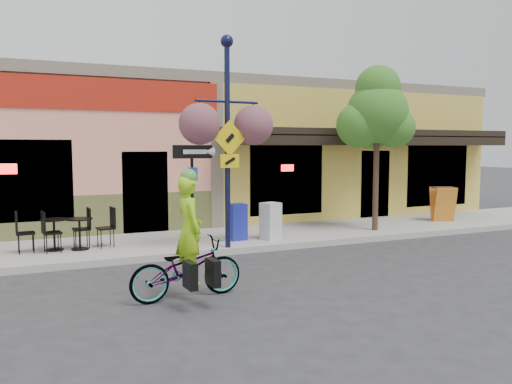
% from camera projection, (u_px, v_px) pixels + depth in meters
% --- Properties ---
extents(ground, '(90.00, 90.00, 0.00)m').
position_uv_depth(ground, '(307.00, 253.00, 11.40)').
color(ground, '#2D2D30').
rests_on(ground, ground).
extents(sidewalk, '(24.00, 3.00, 0.15)m').
position_uv_depth(sidewalk, '(270.00, 236.00, 13.23)').
color(sidewalk, '#9E9B93').
rests_on(sidewalk, ground).
extents(curb, '(24.00, 0.12, 0.15)m').
position_uv_depth(curb, '(296.00, 245.00, 11.90)').
color(curb, '#A8A59E').
rests_on(curb, ground).
extents(building, '(18.20, 8.20, 4.50)m').
position_uv_depth(building, '(206.00, 152.00, 18.06)').
color(building, '#F7967A').
rests_on(building, ground).
extents(bicycle, '(1.89, 0.78, 0.97)m').
position_uv_depth(bicycle, '(187.00, 269.00, 7.95)').
color(bicycle, maroon).
rests_on(bicycle, ground).
extents(cyclist_rider, '(0.46, 0.66, 1.72)m').
position_uv_depth(cyclist_rider, '(189.00, 245.00, 7.94)').
color(cyclist_rider, '#98D516').
rests_on(cyclist_rider, ground).
extents(lamp_post, '(1.55, 0.71, 4.73)m').
position_uv_depth(lamp_post, '(227.00, 143.00, 11.10)').
color(lamp_post, '#111536').
rests_on(lamp_post, sidewalk).
extents(one_way_sign, '(0.89, 0.21, 2.31)m').
position_uv_depth(one_way_sign, '(192.00, 198.00, 10.89)').
color(one_way_sign, black).
rests_on(one_way_sign, sidewalk).
extents(cafe_set_left, '(1.58, 0.88, 0.91)m').
position_uv_depth(cafe_set_left, '(54.00, 230.00, 10.93)').
color(cafe_set_left, black).
rests_on(cafe_set_left, sidewalk).
extents(cafe_set_right, '(1.62, 0.99, 0.91)m').
position_uv_depth(cafe_set_right, '(80.00, 229.00, 11.02)').
color(cafe_set_right, black).
rests_on(cafe_set_right, sidewalk).
extents(newspaper_box_blue, '(0.44, 0.40, 0.89)m').
position_uv_depth(newspaper_box_blue, '(237.00, 222.00, 12.18)').
color(newspaper_box_blue, '#1A24A0').
rests_on(newspaper_box_blue, sidewalk).
extents(newspaper_box_grey, '(0.53, 0.50, 0.91)m').
position_uv_depth(newspaper_box_grey, '(271.00, 221.00, 12.26)').
color(newspaper_box_grey, silver).
rests_on(newspaper_box_grey, sidewalk).
extents(street_tree, '(1.91, 1.91, 4.50)m').
position_uv_depth(street_tree, '(377.00, 148.00, 13.48)').
color(street_tree, '#3D7A26').
rests_on(street_tree, sidewalk).
extents(sandwich_board, '(0.76, 0.66, 1.06)m').
position_uv_depth(sandwich_board, '(445.00, 205.00, 15.08)').
color(sandwich_board, orange).
rests_on(sandwich_board, sidewalk).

